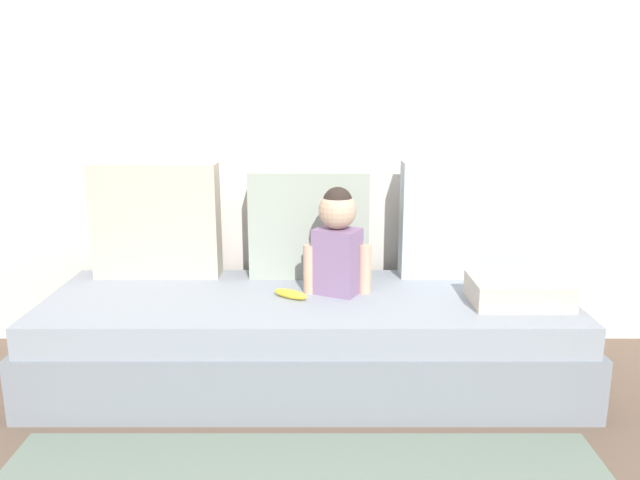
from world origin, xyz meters
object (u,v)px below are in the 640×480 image
(throw_pillow_right, at_px, (458,219))
(toddler, at_px, (335,239))
(throw_pillow_left, at_px, (154,220))
(throw_pillow_center, at_px, (306,224))
(folded_blanket, at_px, (516,291))
(couch, at_px, (306,339))
(banana, at_px, (288,294))

(throw_pillow_right, height_order, toddler, throw_pillow_right)
(throw_pillow_left, xyz_separation_m, throw_pillow_right, (1.45, 0.00, 0.00))
(throw_pillow_left, height_order, throw_pillow_center, throw_pillow_left)
(throw_pillow_left, xyz_separation_m, toddler, (0.85, -0.27, -0.03))
(throw_pillow_center, height_order, folded_blanket, throw_pillow_center)
(throw_pillow_center, xyz_separation_m, throw_pillow_right, (0.72, 0.00, 0.02))
(couch, relative_size, throw_pillow_left, 3.96)
(throw_pillow_left, height_order, folded_blanket, throw_pillow_left)
(throw_pillow_left, xyz_separation_m, folded_blanket, (1.61, -0.41, -0.22))
(couch, bearing_deg, banana, -151.23)
(throw_pillow_left, distance_m, toddler, 0.90)
(toddler, distance_m, banana, 0.31)
(throw_pillow_center, xyz_separation_m, banana, (-0.07, -0.35, -0.23))
(throw_pillow_left, relative_size, throw_pillow_right, 1.03)
(couch, xyz_separation_m, throw_pillow_center, (0.00, 0.31, 0.46))
(couch, height_order, folded_blanket, folded_blanket)
(throw_pillow_right, distance_m, toddler, 0.66)
(throw_pillow_left, relative_size, toddler, 1.25)
(throw_pillow_center, bearing_deg, throw_pillow_left, 180.00)
(couch, xyz_separation_m, folded_blanket, (0.89, -0.10, 0.26))
(folded_blanket, bearing_deg, couch, 173.43)
(couch, bearing_deg, folded_blanket, -6.57)
(folded_blanket, bearing_deg, banana, 176.32)
(throw_pillow_center, xyz_separation_m, folded_blanket, (0.89, -0.41, -0.20))
(couch, relative_size, toddler, 4.94)
(throw_pillow_center, distance_m, folded_blanket, 1.00)
(toddler, height_order, folded_blanket, toddler)
(throw_pillow_left, bearing_deg, throw_pillow_center, 0.00)
(throw_pillow_center, bearing_deg, couch, -90.00)
(couch, bearing_deg, throw_pillow_right, 23.14)
(couch, relative_size, throw_pillow_center, 4.15)
(throw_pillow_right, bearing_deg, banana, -156.32)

